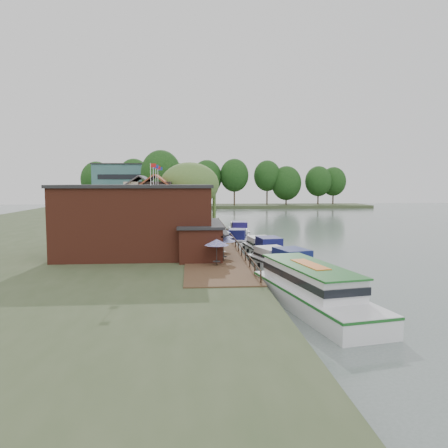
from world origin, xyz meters
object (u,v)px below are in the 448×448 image
object	(u,v)px
hotel_block	(146,188)
cruiser_3	(239,228)
cottage_c	(170,201)
cruiser_0	(281,259)
willow	(190,198)
umbrella_3	(221,238)
umbrella_4	(215,236)
umbrella_1	(223,248)
swan	(300,280)
umbrella_2	(222,244)
cottage_a	(156,207)
cruiser_1	(264,246)
cruiser_2	(238,236)
umbrella_5	(214,234)
tour_boat	(314,287)
cottage_b	(142,203)
umbrella_0	(217,252)
pub	(155,220)

from	to	relation	value
hotel_block	cruiser_3	size ratio (longest dim) A/B	2.50
cottage_c	cruiser_0	bearing A→B (deg)	-72.79
willow	cruiser_3	xyz separation A→B (m)	(7.75, 4.37, -4.98)
umbrella_3	umbrella_4	bearing A→B (deg)	102.97
umbrella_1	swan	distance (m)	8.18
willow	umbrella_2	bearing A→B (deg)	-81.05
cottage_a	cruiser_3	distance (m)	15.93
umbrella_2	umbrella_4	bearing A→B (deg)	93.08
cruiser_3	swan	bearing A→B (deg)	-84.42
cruiser_1	cottage_a	bearing A→B (deg)	134.50
umbrella_2	cruiser_2	size ratio (longest dim) A/B	0.25
willow	umbrella_3	xyz separation A→B (m)	(3.47, -16.39, -3.93)
umbrella_2	umbrella_5	world-z (taller)	same
umbrella_3	cruiser_3	size ratio (longest dim) A/B	0.23
umbrella_3	cruiser_2	bearing A→B (deg)	74.13
umbrella_3	cruiser_2	size ratio (longest dim) A/B	0.25
cruiser_0	swan	size ratio (longest dim) A/B	24.26
umbrella_3	swan	size ratio (longest dim) A/B	5.40
cruiser_0	cruiser_2	world-z (taller)	cruiser_0
umbrella_4	swan	size ratio (longest dim) A/B	5.40
cottage_c	tour_boat	world-z (taller)	cottage_c
hotel_block	cruiser_3	world-z (taller)	hotel_block
cottage_b	tour_boat	world-z (taller)	cottage_b
cruiser_2	cruiser_3	distance (m)	9.89
umbrella_0	hotel_block	bearing A→B (deg)	100.19
cottage_a	swan	xyz separation A→B (m)	(13.77, -23.60, -5.03)
willow	umbrella_5	distance (m)	12.88
swan	umbrella_5	bearing A→B (deg)	110.96
umbrella_0	willow	bearing A→B (deg)	95.17
umbrella_2	swan	world-z (taller)	umbrella_2
umbrella_3	cruiser_0	size ratio (longest dim) A/B	0.22
umbrella_3	cottage_b	bearing A→B (deg)	117.14
umbrella_1	cruiser_1	size ratio (longest dim) A/B	0.23
willow	umbrella_3	distance (m)	17.20
umbrella_1	cruiser_0	bearing A→B (deg)	-11.65
hotel_block	cruiser_2	world-z (taller)	hotel_block
umbrella_0	cruiser_1	world-z (taller)	umbrella_0
hotel_block	umbrella_4	world-z (taller)	hotel_block
pub	cruiser_1	world-z (taller)	pub
umbrella_5	cruiser_0	size ratio (longest dim) A/B	0.22
cottage_a	umbrella_3	xyz separation A→B (m)	(7.97, -11.39, -2.96)
umbrella_1	umbrella_2	world-z (taller)	same
cruiser_0	cottage_a	bearing A→B (deg)	107.58
cruiser_3	cruiser_0	bearing A→B (deg)	-85.62
umbrella_1	umbrella_3	distance (m)	7.20
hotel_block	umbrella_2	world-z (taller)	hotel_block
willow	umbrella_1	size ratio (longest dim) A/B	4.39
pub	willow	bearing A→B (deg)	80.07
cottage_b	cottage_c	size ratio (longest dim) A/B	1.13
swan	hotel_block	bearing A→B (deg)	104.62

